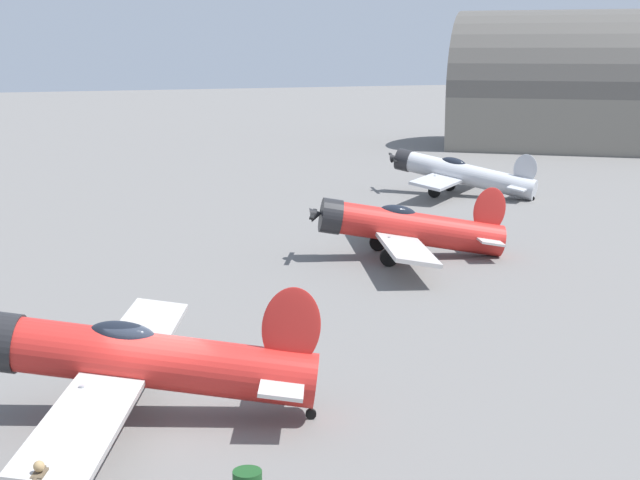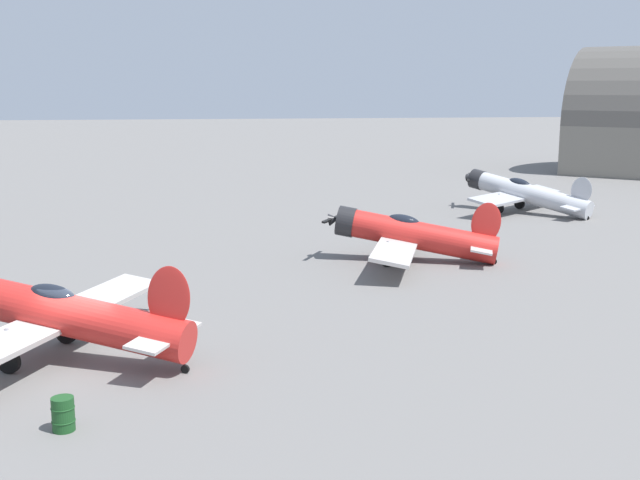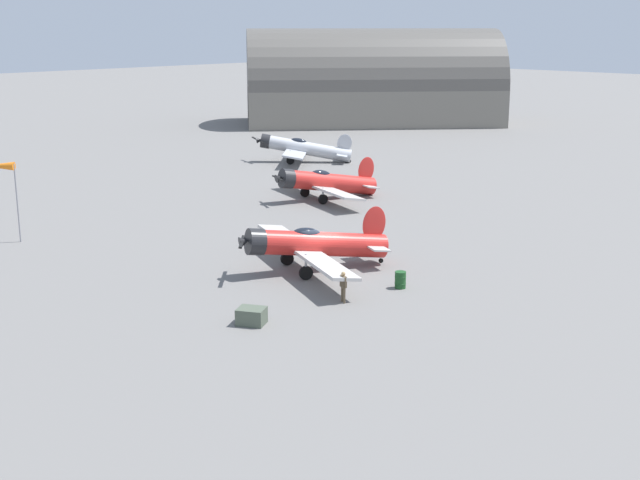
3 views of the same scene
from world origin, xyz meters
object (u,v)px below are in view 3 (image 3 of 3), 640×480
Objects in this scene: airplane_foreground at (312,244)px; equipment_crate at (252,316)px; airplane_far_line at (303,148)px; airplane_mid_apron at (325,182)px; ground_crew_mechanic at (343,284)px; fuel_drum at (400,280)px.

airplane_foreground is 7.36× the size of equipment_crate.
airplane_foreground is at bearing 95.65° from airplane_far_line.
equipment_crate is (32.86, -36.49, -1.06)m from airplane_far_line.
airplane_mid_apron is 7.16× the size of ground_crew_mechanic.
airplane_mid_apron reaches higher than fuel_drum.
fuel_drum is at bearing 72.27° from airplane_mid_apron.
fuel_drum reaches higher than equipment_crate.
ground_crew_mechanic is at bearing 97.47° from airplane_far_line.
airplane_far_line is 5.81× the size of equipment_crate.
airplane_mid_apron is at bearing 126.75° from equipment_crate.
airplane_foreground is 6.16m from ground_crew_mechanic.
equipment_crate is at bearing -99.47° from fuel_drum.
airplane_far_line is 43.78m from fuel_drum.
airplane_far_line is (-14.85, 12.37, 0.05)m from airplane_mid_apron.
airplane_foreground reaches higher than equipment_crate.
ground_crew_mechanic is 4.08m from fuel_drum.
airplane_far_line is at bearing -107.04° from ground_crew_mechanic.
airplane_mid_apron is (-13.72, 15.52, -0.18)m from airplane_foreground.
ground_crew_mechanic is 1.79× the size of fuel_drum.
airplane_mid_apron reaches higher than airplane_far_line.
airplane_foreground is at bearing -95.11° from ground_crew_mechanic.
airplane_mid_apron is at bearing -108.99° from ground_crew_mechanic.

